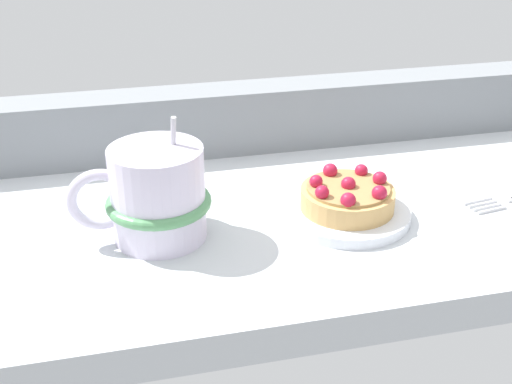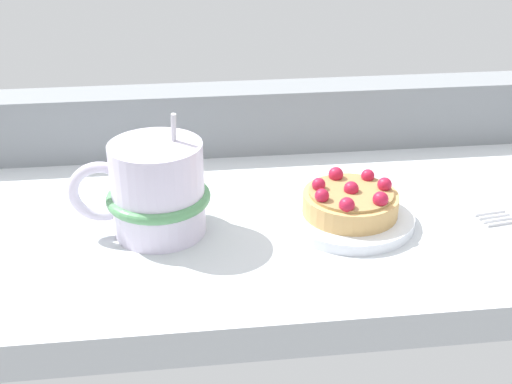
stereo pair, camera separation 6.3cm
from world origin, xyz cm
name	(u,v)px [view 2 (the right image)]	position (x,y,z in cm)	size (l,w,h in cm)	color
ground_plane	(288,222)	(0.00, 0.00, -1.72)	(80.19, 38.24, 3.43)	silver
window_rail_back	(267,117)	(0.00, 16.28, 3.88)	(78.58, 5.69, 7.76)	gray
dessert_plate	(349,218)	(5.43, -3.92, 0.50)	(12.70, 12.70, 1.08)	silver
raspberry_tart	(350,201)	(5.43, -3.93, 2.40)	(9.32, 9.32, 3.52)	tan
coffee_mug	(155,190)	(-13.28, -3.33, 4.43)	(13.23, 9.86, 11.86)	silver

